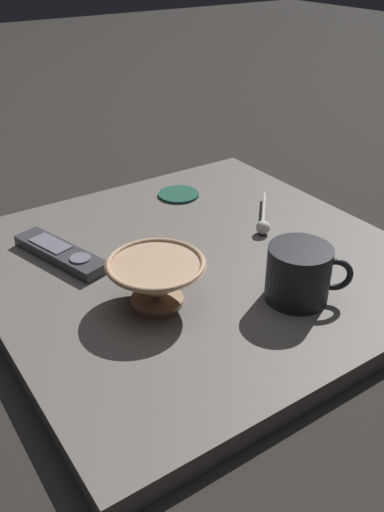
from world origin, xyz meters
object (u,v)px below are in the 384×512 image
at_px(drink_coaster, 179,194).
at_px(coffee_mug, 299,274).
at_px(tv_remote_near, 60,253).
at_px(teaspoon, 263,223).
at_px(cereal_bowl, 156,280).

bearing_deg(drink_coaster, coffee_mug, -97.17).
relative_size(tv_remote_near, drink_coaster, 2.33).
bearing_deg(tv_remote_near, coffee_mug, -50.81).
height_order(coffee_mug, teaspoon, coffee_mug).
distance_m(coffee_mug, teaspoon, 0.21).
bearing_deg(teaspoon, coffee_mug, -116.99).
relative_size(cereal_bowl, teaspoon, 1.16).
xyz_separation_m(teaspoon, tv_remote_near, (-0.33, 0.10, -0.00)).
bearing_deg(coffee_mug, tv_remote_near, 129.19).
height_order(cereal_bowl, coffee_mug, coffee_mug).
xyz_separation_m(teaspoon, drink_coaster, (-0.05, 0.20, -0.01)).
height_order(tv_remote_near, drink_coaster, tv_remote_near).
xyz_separation_m(cereal_bowl, tv_remote_near, (-0.07, 0.19, -0.03)).
bearing_deg(drink_coaster, tv_remote_near, -161.37).
distance_m(cereal_bowl, teaspoon, 0.28).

